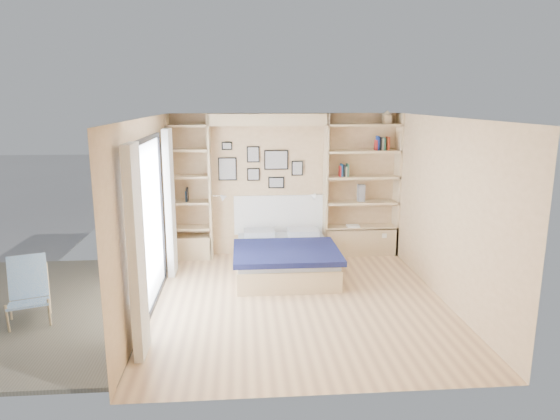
{
  "coord_description": "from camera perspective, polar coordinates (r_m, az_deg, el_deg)",
  "views": [
    {
      "loc": [
        -0.77,
        -6.42,
        2.73
      ],
      "look_at": [
        -0.19,
        0.9,
        1.1
      ],
      "focal_mm": 32.0,
      "sensor_mm": 36.0,
      "label": 1
    }
  ],
  "objects": [
    {
      "name": "shelf_decor",
      "position": [
        8.78,
        8.71,
        5.79
      ],
      "size": [
        3.56,
        0.23,
        2.03
      ],
      "color": "#A51E1E",
      "rests_on": "ground"
    },
    {
      "name": "deck_chair",
      "position": [
        7.08,
        -26.83,
        -8.25
      ],
      "size": [
        0.72,
        0.91,
        0.8
      ],
      "rotation": [
        0.0,
        0.0,
        0.35
      ],
      "color": "tan",
      "rests_on": "ground"
    },
    {
      "name": "deck",
      "position": [
        7.53,
        -26.7,
        -10.14
      ],
      "size": [
        3.2,
        4.0,
        0.05
      ],
      "primitive_type": "cube",
      "color": "#726854",
      "rests_on": "ground"
    },
    {
      "name": "bed",
      "position": [
        8.02,
        0.49,
        -5.38
      ],
      "size": [
        1.61,
        2.05,
        1.07
      ],
      "color": "beige",
      "rests_on": "ground"
    },
    {
      "name": "photo_gallery",
      "position": [
        8.72,
        -2.42,
        5.1
      ],
      "size": [
        1.48,
        0.02,
        0.82
      ],
      "color": "black",
      "rests_on": "ground"
    },
    {
      "name": "ground",
      "position": [
        7.02,
        2.16,
        -10.37
      ],
      "size": [
        4.5,
        4.5,
        0.0
      ],
      "primitive_type": "plane",
      "color": "#DFB580",
      "rests_on": "ground"
    },
    {
      "name": "reading_lamps",
      "position": [
        8.59,
        -1.32,
        1.59
      ],
      "size": [
        1.92,
        0.12,
        0.15
      ],
      "color": "silver",
      "rests_on": "ground"
    },
    {
      "name": "room_shell",
      "position": [
        8.12,
        -1.73,
        0.78
      ],
      "size": [
        4.5,
        4.5,
        4.5
      ],
      "color": "#D7B182",
      "rests_on": "ground"
    }
  ]
}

